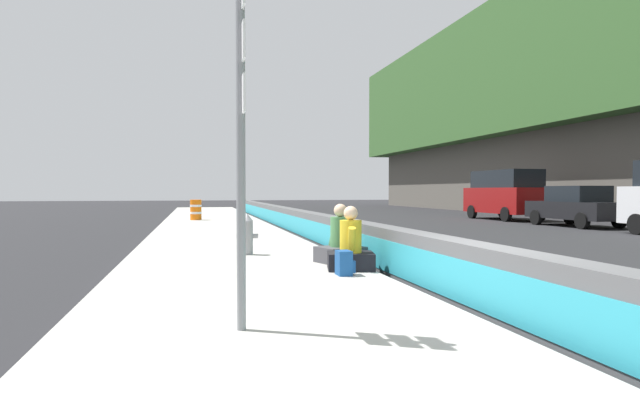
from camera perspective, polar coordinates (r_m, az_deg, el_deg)
The scene contains 11 objects.
ground_plane at distance 7.31m, azimuth 15.93°, elevation -10.21°, with size 160.00×160.00×0.00m, color #232326.
sidewalk_strip at distance 6.48m, azimuth -5.49°, elevation -11.07°, with size 80.00×4.40×0.14m, color #A8A59E.
jersey_barrier at distance 7.24m, azimuth 15.93°, elevation -6.92°, with size 76.00×0.45×0.85m.
route_sign_post at distance 5.50m, azimuth -8.14°, elevation 9.30°, with size 0.44×0.09×3.60m.
fire_hydrant at distance 11.93m, azimuth -7.52°, elevation -2.65°, with size 0.26×0.46×0.88m.
seated_person_foreground at distance 9.62m, azimuth 3.19°, elevation -4.32°, with size 0.82×0.91×1.11m.
seated_person_middle at distance 10.56m, azimuth 2.12°, elevation -3.75°, with size 0.92×0.99×1.12m.
backpack at distance 9.00m, azimuth 2.54°, elevation -5.72°, with size 0.32×0.28×0.40m.
construction_barrel at distance 26.44m, azimuth -12.71°, elevation -0.17°, with size 0.54×0.54×0.95m.
parked_car_fourth at distance 25.53m, azimuth 24.97°, elevation 0.18°, with size 4.54×2.03×1.71m.
parked_car_midline at distance 30.11m, azimuth 18.58°, elevation 1.41°, with size 5.13×2.16×2.56m.
Camera 1 is at (-6.27, 3.45, 1.51)m, focal length 30.96 mm.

